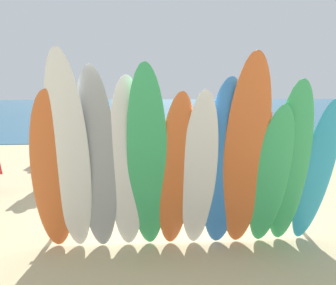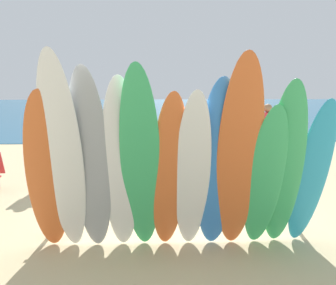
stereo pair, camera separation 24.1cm
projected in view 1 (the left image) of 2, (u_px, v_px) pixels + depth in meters
The scene contains 21 objects.
ground at pixel (147, 130), 20.16m from camera, with size 60.00×60.00×0.00m, color #D3BC8C.
ocean_water at pixel (141, 109), 35.61m from camera, with size 60.00×40.00×0.02m, color #235B7F.
surfboard_rack at pixel (180, 197), 6.27m from camera, with size 3.88×0.07×0.72m.
surfboard_orange_0 at pixel (53, 175), 5.38m from camera, with size 0.53×0.06×2.35m, color orange.
surfboard_white_1 at pixel (69, 158), 5.27m from camera, with size 0.50×0.07×2.83m, color white.
surfboard_grey_2 at pixel (97, 164), 5.38m from camera, with size 0.52×0.06×2.60m, color #999EA3.
surfboard_white_3 at pixel (127, 167), 5.44m from camera, with size 0.49×0.08×2.47m, color white.
surfboard_green_4 at pixel (148, 163), 5.36m from camera, with size 0.51×0.07×2.68m, color #38B266.
surfboard_orange_5 at pixel (176, 174), 5.48m from camera, with size 0.47×0.08×2.31m, color orange.
surfboard_white_6 at pixel (199, 173), 5.49m from camera, with size 0.46×0.06×2.34m, color white.
surfboard_blue_7 at pixel (223, 167), 5.52m from camera, with size 0.55×0.07×2.47m, color #337AD1.
surfboard_orange_8 at pixel (245, 157), 5.42m from camera, with size 0.57×0.08×2.80m, color orange.
surfboard_green_9 at pixel (271, 178), 5.60m from camera, with size 0.50×0.07×2.16m, color #38B266.
surfboard_green_10 at pixel (289, 167), 5.58m from camera, with size 0.50×0.08×2.48m, color #38B266.
surfboard_teal_11 at pixel (316, 174), 5.69m from camera, with size 0.47×0.08×2.22m, color #289EC6.
beachgoer_strolling at pixel (47, 144), 9.21m from camera, with size 0.56×0.36×1.61m.
beachgoer_midbeach at pixel (263, 130), 11.62m from camera, with size 0.58×0.39×1.69m.
beachgoer_photographing at pixel (52, 125), 12.58m from camera, with size 0.61×0.38×1.74m.
beachgoer_near_rack at pixel (179, 141), 10.18m from camera, with size 0.49×0.36×1.49m.
beachgoer_by_water at pixel (116, 129), 12.69m from camera, with size 0.55×0.32×1.53m.
distant_boat at pixel (130, 125), 21.60m from camera, with size 3.13×0.82×0.25m.
Camera 1 is at (-0.69, -6.06, 2.27)m, focal length 45.43 mm.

